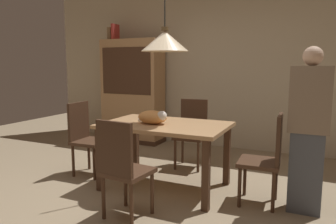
{
  "coord_description": "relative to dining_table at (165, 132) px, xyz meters",
  "views": [
    {
      "loc": [
        1.63,
        -2.75,
        1.41
      ],
      "look_at": [
        0.04,
        0.7,
        0.85
      ],
      "focal_mm": 34.64,
      "sensor_mm": 36.0,
      "label": 1
    }
  ],
  "objects": [
    {
      "name": "chair_right_side",
      "position": [
        1.13,
        0.0,
        -0.14
      ],
      "size": [
        0.42,
        0.42,
        0.93
      ],
      "color": "#472D1E",
      "rests_on": "ground"
    },
    {
      "name": "person_standing",
      "position": [
        1.48,
        0.0,
        0.14
      ],
      "size": [
        0.36,
        0.22,
        1.57
      ],
      "color": "#4C515B",
      "rests_on": "ground"
    },
    {
      "name": "chair_far_back",
      "position": [
        -0.01,
        0.88,
        -0.14
      ],
      "size": [
        0.43,
        0.43,
        0.93
      ],
      "color": "#472D1E",
      "rests_on": "ground"
    },
    {
      "name": "ground",
      "position": [
        -0.09,
        -0.5,
        -0.65
      ],
      "size": [
        10.0,
        10.0,
        0.0
      ],
      "primitive_type": "plane",
      "color": "#998466"
    },
    {
      "name": "book_red_tall",
      "position": [
        -1.86,
        1.82,
        1.34
      ],
      "size": [
        0.04,
        0.22,
        0.28
      ],
      "primitive_type": "cube",
      "color": "#B73833",
      "rests_on": "hutch_bookcase"
    },
    {
      "name": "back_wall",
      "position": [
        -0.09,
        2.15,
        0.8
      ],
      "size": [
        6.4,
        0.1,
        2.9
      ],
      "primitive_type": "cube",
      "color": "beige",
      "rests_on": "ground"
    },
    {
      "name": "chair_left_side",
      "position": [
        -1.13,
        -0.0,
        -0.14
      ],
      "size": [
        0.41,
        0.41,
        0.93
      ],
      "color": "#472D1E",
      "rests_on": "ground"
    },
    {
      "name": "book_brown_thick",
      "position": [
        -1.93,
        1.82,
        1.31
      ],
      "size": [
        0.06,
        0.24,
        0.22
      ],
      "primitive_type": "cube",
      "color": "brown",
      "rests_on": "hutch_bookcase"
    },
    {
      "name": "cat_sleeping",
      "position": [
        -0.11,
        -0.08,
        0.18
      ],
      "size": [
        0.39,
        0.23,
        0.16
      ],
      "color": "#E59951",
      "rests_on": "dining_table"
    },
    {
      "name": "chair_near_front",
      "position": [
        -0.01,
        -0.88,
        -0.14
      ],
      "size": [
        0.44,
        0.44,
        0.93
      ],
      "color": "#472D1E",
      "rests_on": "ground"
    },
    {
      "name": "pendant_lamp",
      "position": [
        0.0,
        0.0,
        1.01
      ],
      "size": [
        0.52,
        0.52,
        1.3
      ],
      "color": "beige"
    },
    {
      "name": "dining_table",
      "position": [
        0.0,
        0.0,
        0.0
      ],
      "size": [
        1.4,
        0.9,
        0.75
      ],
      "color": "tan",
      "rests_on": "ground"
    },
    {
      "name": "hutch_bookcase",
      "position": [
        -1.51,
        1.82,
        0.24
      ],
      "size": [
        1.12,
        0.45,
        1.85
      ],
      "color": "tan",
      "rests_on": "ground"
    }
  ]
}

